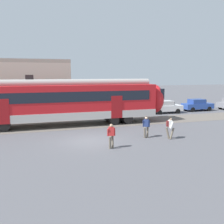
{
  "coord_description": "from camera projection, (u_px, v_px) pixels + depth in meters",
  "views": [
    {
      "loc": [
        -4.22,
        -18.1,
        4.83
      ],
      "look_at": [
        2.63,
        2.83,
        1.6
      ],
      "focal_mm": 42.0,
      "sensor_mm": 36.0,
      "label": 1
    }
  ],
  "objects": [
    {
      "name": "parked_car_blue",
      "position": [
        197.0,
        105.0,
        34.29
      ],
      "size": [
        4.02,
        1.8,
        1.54
      ],
      "color": "#284799",
      "rests_on": "ground"
    },
    {
      "name": "parked_car_white",
      "position": [
        165.0,
        107.0,
        32.21
      ],
      "size": [
        4.04,
        1.83,
        1.54
      ],
      "color": "silver",
      "rests_on": "ground"
    },
    {
      "name": "pedestrian_navy",
      "position": [
        146.0,
        125.0,
        19.82
      ],
      "size": [
        0.66,
        0.56,
        1.67
      ],
      "color": "#6B6051",
      "rests_on": "ground"
    },
    {
      "name": "pedestrian_red",
      "position": [
        111.0,
        134.0,
        16.93
      ],
      "size": [
        0.62,
        0.61,
        1.67
      ],
      "color": "#6B6051",
      "rests_on": "ground"
    },
    {
      "name": "pedestrian_white",
      "position": [
        170.0,
        126.0,
        19.4
      ],
      "size": [
        0.6,
        0.62,
        1.67
      ],
      "color": "#6B6051",
      "rests_on": "ground"
    },
    {
      "name": "ground_plane",
      "position": [
        90.0,
        141.0,
        19.02
      ],
      "size": [
        160.0,
        160.0,
        0.0
      ],
      "primitive_type": "plane",
      "color": "#515156"
    }
  ]
}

